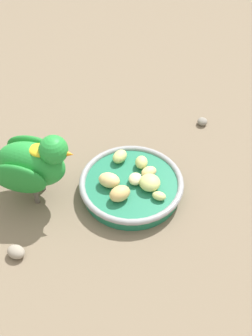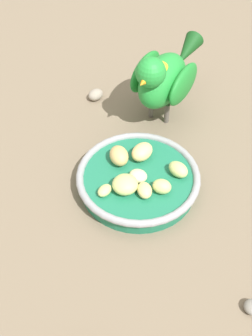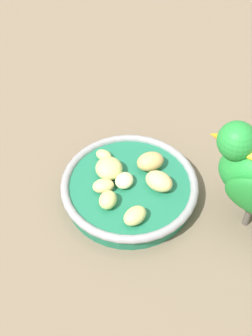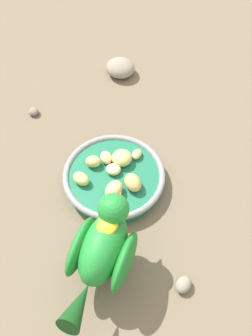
# 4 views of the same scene
# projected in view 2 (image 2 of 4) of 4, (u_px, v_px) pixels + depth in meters

# --- Properties ---
(ground_plane) EXTENTS (4.00, 4.00, 0.00)m
(ground_plane) POSITION_uv_depth(u_px,v_px,m) (124.00, 183.00, 0.70)
(ground_plane) COLOR #756651
(feeding_bowl) EXTENTS (0.19, 0.19, 0.03)m
(feeding_bowl) POSITION_uv_depth(u_px,v_px,m) (138.00, 180.00, 0.68)
(feeding_bowl) COLOR #1E7251
(feeding_bowl) RESTS_ON ground_plane
(apple_piece_0) EXTENTS (0.03, 0.03, 0.02)m
(apple_piece_0) POSITION_uv_depth(u_px,v_px,m) (138.00, 176.00, 0.66)
(apple_piece_0) COLOR beige
(apple_piece_0) RESTS_ON feeding_bowl
(apple_piece_1) EXTENTS (0.05, 0.05, 0.02)m
(apple_piece_1) POSITION_uv_depth(u_px,v_px,m) (125.00, 184.00, 0.64)
(apple_piece_1) COLOR #C6D17A
(apple_piece_1) RESTS_ON feeding_bowl
(apple_piece_2) EXTENTS (0.05, 0.05, 0.03)m
(apple_piece_2) POSITION_uv_depth(u_px,v_px,m) (119.00, 156.00, 0.68)
(apple_piece_2) COLOR tan
(apple_piece_2) RESTS_ON feeding_bowl
(apple_piece_3) EXTENTS (0.04, 0.03, 0.02)m
(apple_piece_3) POSITION_uv_depth(u_px,v_px,m) (178.00, 169.00, 0.67)
(apple_piece_3) COLOR #C6D17A
(apple_piece_3) RESTS_ON feeding_bowl
(apple_piece_4) EXTENTS (0.04, 0.04, 0.02)m
(apple_piece_4) POSITION_uv_depth(u_px,v_px,m) (145.00, 190.00, 0.64)
(apple_piece_4) COLOR #E5C67F
(apple_piece_4) RESTS_ON feeding_bowl
(apple_piece_5) EXTENTS (0.03, 0.03, 0.02)m
(apple_piece_5) POSITION_uv_depth(u_px,v_px,m) (163.00, 185.00, 0.65)
(apple_piece_5) COLOR #C6D17A
(apple_piece_5) RESTS_ON feeding_bowl
(apple_piece_6) EXTENTS (0.03, 0.04, 0.02)m
(apple_piece_6) POSITION_uv_depth(u_px,v_px,m) (142.00, 152.00, 0.69)
(apple_piece_6) COLOR #E5C67F
(apple_piece_6) RESTS_ON feeding_bowl
(apple_piece_7) EXTENTS (0.02, 0.03, 0.01)m
(apple_piece_7) POSITION_uv_depth(u_px,v_px,m) (102.00, 189.00, 0.64)
(apple_piece_7) COLOR #C6D17A
(apple_piece_7) RESTS_ON feeding_bowl
(parrot) EXTENTS (0.10, 0.21, 0.15)m
(parrot) POSITION_uv_depth(u_px,v_px,m) (164.00, 77.00, 0.74)
(parrot) COLOR #59544C
(parrot) RESTS_ON ground_plane
(pebble_0) EXTENTS (0.03, 0.03, 0.02)m
(pebble_0) POSITION_uv_depth(u_px,v_px,m) (96.00, 95.00, 0.83)
(pebble_0) COLOR gray
(pebble_0) RESTS_ON ground_plane
(pebble_1) EXTENTS (0.03, 0.03, 0.02)m
(pebble_1) POSITION_uv_depth(u_px,v_px,m) (252.00, 307.00, 0.55)
(pebble_1) COLOR gray
(pebble_1) RESTS_ON ground_plane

